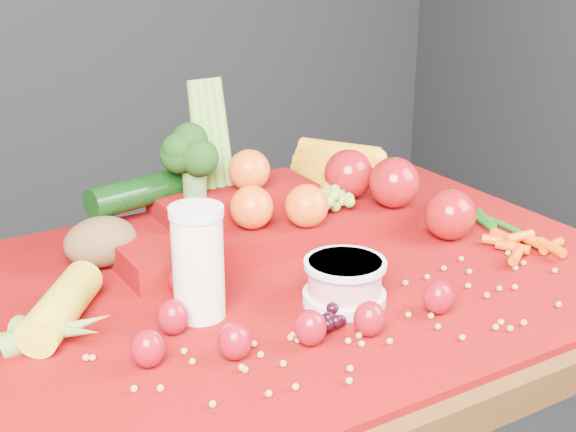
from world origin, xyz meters
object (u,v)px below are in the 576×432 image
milk_glass (198,258)px  produce_mound (278,202)px  yogurt_bowl (345,280)px  table (294,332)px

milk_glass → produce_mound: size_ratio=0.27×
yogurt_bowl → produce_mound: size_ratio=0.20×
table → milk_glass: (-0.19, -0.05, 0.19)m
milk_glass → yogurt_bowl: 0.21m
table → produce_mound: 0.23m
yogurt_bowl → produce_mound: 0.28m
table → produce_mound: bearing=68.8°
yogurt_bowl → produce_mound: bearing=79.4°
milk_glass → produce_mound: (0.25, 0.20, -0.03)m
milk_glass → table: bearing=15.4°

